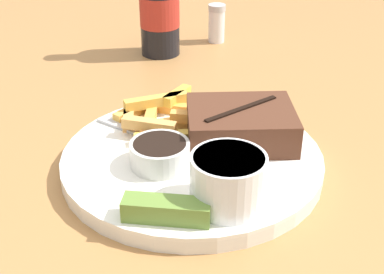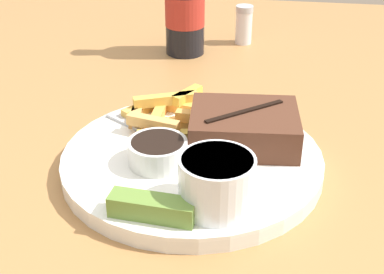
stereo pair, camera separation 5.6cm
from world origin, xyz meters
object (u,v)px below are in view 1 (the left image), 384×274
object	(u,v)px
dinner_plate	(192,160)
coleslaw_cup	(228,178)
dipping_sauce_cup	(160,153)
steak_portion	(241,125)
salt_shaker	(217,23)
pickle_spear	(166,210)
beer_bottle	(159,9)
fork_utensil	(140,133)

from	to	relation	value
dinner_plate	coleslaw_cup	distance (m)	0.10
dinner_plate	dipping_sauce_cup	size ratio (longest dim) A/B	4.51
steak_portion	salt_shaker	distance (m)	0.38
pickle_spear	beer_bottle	bearing A→B (deg)	95.98
steak_portion	coleslaw_cup	xyz separation A→B (m)	(-0.02, -0.12, 0.01)
dipping_sauce_cup	fork_utensil	distance (m)	0.07
pickle_spear	beer_bottle	size ratio (longest dim) A/B	0.38
dipping_sauce_cup	beer_bottle	xyz separation A→B (m)	(-0.03, 0.37, 0.04)
steak_portion	fork_utensil	bearing A→B (deg)	176.48
dinner_plate	salt_shaker	world-z (taller)	salt_shaker
coleslaw_cup	dipping_sauce_cup	world-z (taller)	coleslaw_cup
coleslaw_cup	pickle_spear	distance (m)	0.06
dipping_sauce_cup	pickle_spear	distance (m)	0.09
dinner_plate	steak_portion	distance (m)	0.07
fork_utensil	beer_bottle	distance (m)	0.31
dipping_sauce_cup	fork_utensil	xyz separation A→B (m)	(-0.03, 0.06, -0.01)
pickle_spear	beer_bottle	xyz separation A→B (m)	(-0.05, 0.46, 0.05)
dinner_plate	coleslaw_cup	xyz separation A→B (m)	(0.04, -0.09, 0.04)
dinner_plate	beer_bottle	distance (m)	0.36
steak_portion	fork_utensil	world-z (taller)	steak_portion
beer_bottle	salt_shaker	bearing A→B (deg)	34.06
dipping_sauce_cup	fork_utensil	size ratio (longest dim) A/B	0.52
dinner_plate	salt_shaker	xyz separation A→B (m)	(0.03, 0.41, 0.02)
salt_shaker	fork_utensil	bearing A→B (deg)	-103.28
steak_portion	fork_utensil	size ratio (longest dim) A/B	1.04
steak_portion	salt_shaker	bearing A→B (deg)	94.10
dipping_sauce_cup	pickle_spear	xyz separation A→B (m)	(0.01, -0.09, -0.00)
dipping_sauce_cup	salt_shaker	world-z (taller)	salt_shaker
dinner_plate	pickle_spear	distance (m)	0.12
steak_portion	fork_utensil	distance (m)	0.12
steak_portion	dipping_sauce_cup	xyz separation A→B (m)	(-0.08, -0.06, -0.00)
beer_bottle	dipping_sauce_cup	bearing A→B (deg)	-84.74
dinner_plate	salt_shaker	bearing A→B (deg)	86.40
pickle_spear	salt_shaker	world-z (taller)	salt_shaker
beer_bottle	salt_shaker	size ratio (longest dim) A/B	3.20
dinner_plate	coleslaw_cup	size ratio (longest dim) A/B	4.00
dinner_plate	steak_portion	xyz separation A→B (m)	(0.05, 0.03, 0.03)
dinner_plate	steak_portion	size ratio (longest dim) A/B	2.26
dipping_sauce_cup	fork_utensil	world-z (taller)	dipping_sauce_cup
fork_utensil	salt_shaker	size ratio (longest dim) A/B	1.83
fork_utensil	beer_bottle	world-z (taller)	beer_bottle
pickle_spear	dipping_sauce_cup	bearing A→B (deg)	98.96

